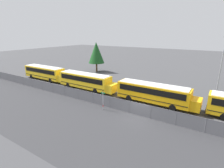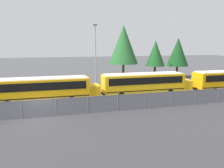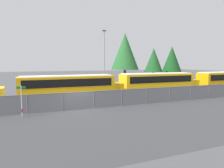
# 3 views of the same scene
# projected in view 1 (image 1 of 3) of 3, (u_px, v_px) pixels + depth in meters

# --- Properties ---
(ground_plane) EXTENTS (200.00, 200.00, 0.00)m
(ground_plane) POSITION_uv_depth(u_px,v_px,m) (139.00, 115.00, 22.76)
(ground_plane) COLOR #424244
(road_strip) EXTENTS (110.25, 12.00, 0.01)m
(road_strip) POSITION_uv_depth(u_px,v_px,m) (115.00, 138.00, 17.91)
(road_strip) COLOR #333335
(road_strip) RESTS_ON ground_plane
(fence) EXTENTS (76.32, 0.07, 1.72)m
(fence) POSITION_uv_depth(u_px,v_px,m) (139.00, 109.00, 22.51)
(fence) COLOR #9EA0A5
(fence) RESTS_ON ground_plane
(school_bus_0) EXTENTS (12.22, 2.51, 3.03)m
(school_bus_0) POSITION_uv_depth(u_px,v_px,m) (45.00, 72.00, 39.53)
(school_bus_0) COLOR yellow
(school_bus_0) RESTS_ON ground_plane
(school_bus_1) EXTENTS (12.22, 2.51, 3.03)m
(school_bus_1) POSITION_uv_depth(u_px,v_px,m) (86.00, 80.00, 32.82)
(school_bus_1) COLOR yellow
(school_bus_1) RESTS_ON ground_plane
(school_bus_2) EXTENTS (12.22, 2.51, 3.03)m
(school_bus_2) POSITION_uv_depth(u_px,v_px,m) (154.00, 92.00, 26.05)
(school_bus_2) COLOR #EDA80F
(school_bus_2) RESTS_ON ground_plane
(street_sign) EXTENTS (0.70, 0.09, 2.61)m
(street_sign) POSITION_uv_depth(u_px,v_px,m) (103.00, 100.00, 24.15)
(street_sign) COLOR #B7B7BC
(street_sign) RESTS_ON ground_plane
(light_pole) EXTENTS (0.60, 0.24, 9.84)m
(light_pole) POSITION_uv_depth(u_px,v_px,m) (221.00, 65.00, 28.39)
(light_pole) COLOR gray
(light_pole) RESTS_ON ground_plane
(tree_3) EXTENTS (4.28, 4.28, 7.97)m
(tree_3) POSITION_uv_depth(u_px,v_px,m) (96.00, 53.00, 47.01)
(tree_3) COLOR #51381E
(tree_3) RESTS_ON ground_plane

